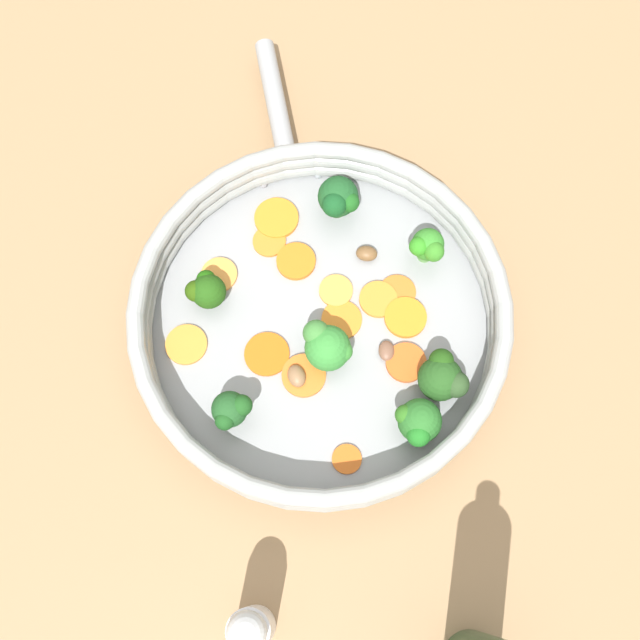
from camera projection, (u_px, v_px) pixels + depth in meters
ground_plane at (320, 331)px, 0.77m from camera, size 4.00×4.00×0.00m
skillet at (320, 328)px, 0.76m from camera, size 0.35×0.35×0.02m
skillet_rim_wall at (320, 316)px, 0.73m from camera, size 0.37×0.37×0.05m
skillet_handle at (276, 105)px, 0.83m from camera, size 0.17×0.03×0.02m
skillet_rivet_left at (318, 175)px, 0.81m from camera, size 0.01×0.01×0.01m
skillet_rivet_right at (263, 184)px, 0.80m from camera, size 0.01×0.01×0.01m
carrot_slice_0 at (342, 322)px, 0.75m from camera, size 0.05×0.05×0.00m
carrot_slice_1 at (296, 261)px, 0.77m from camera, size 0.06×0.06×0.01m
carrot_slice_2 at (304, 376)px, 0.73m from camera, size 0.06×0.06×0.00m
carrot_slice_3 at (406, 363)px, 0.74m from camera, size 0.06×0.06×0.01m
carrot_slice_4 at (276, 218)px, 0.79m from camera, size 0.07×0.07×0.01m
carrot_slice_5 at (397, 292)px, 0.76m from camera, size 0.04×0.04×0.00m
carrot_slice_6 at (267, 354)px, 0.74m from camera, size 0.05×0.05×0.00m
carrot_slice_7 at (406, 318)px, 0.75m from camera, size 0.05×0.05×0.01m
carrot_slice_8 at (219, 275)px, 0.77m from camera, size 0.05×0.05×0.00m
carrot_slice_9 at (186, 345)px, 0.75m from camera, size 0.05×0.05×0.00m
carrot_slice_10 at (269, 241)px, 0.78m from camera, size 0.04×0.04×0.00m
carrot_slice_11 at (336, 291)px, 0.76m from camera, size 0.05×0.05×0.00m
carrot_slice_12 at (347, 459)px, 0.71m from camera, size 0.04×0.04×0.00m
carrot_slice_13 at (378, 299)px, 0.76m from camera, size 0.05×0.05×0.00m
broccoli_floret_0 at (231, 410)px, 0.69m from camera, size 0.04×0.04×0.05m
broccoli_floret_1 at (326, 347)px, 0.72m from camera, size 0.05×0.05×0.05m
broccoli_floret_2 at (206, 290)px, 0.74m from camera, size 0.04×0.04×0.04m
broccoli_floret_3 at (338, 199)px, 0.77m from camera, size 0.05×0.04×0.05m
broccoli_floret_4 at (418, 422)px, 0.69m from camera, size 0.05×0.04×0.05m
broccoli_floret_5 at (427, 246)px, 0.75m from camera, size 0.04×0.04×0.05m
broccoli_floret_6 at (443, 377)px, 0.71m from camera, size 0.05×0.05×0.05m
mushroom_piece_0 at (297, 376)px, 0.73m from camera, size 0.03×0.02×0.01m
mushroom_piece_1 at (386, 351)px, 0.74m from camera, size 0.02×0.02×0.01m
mushroom_piece_2 at (367, 253)px, 0.77m from camera, size 0.02×0.03×0.01m
salt_shaker at (251, 629)px, 0.63m from camera, size 0.04×0.04×0.11m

